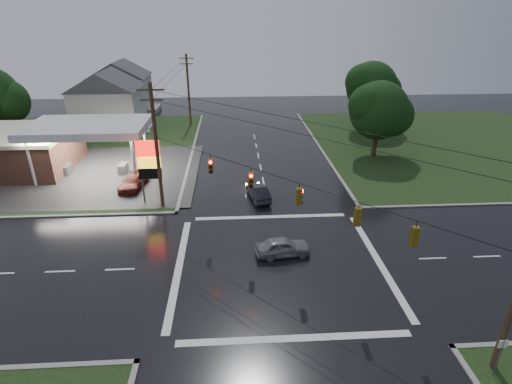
{
  "coord_description": "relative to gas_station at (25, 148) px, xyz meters",
  "views": [
    {
      "loc": [
        -3.07,
        -23.17,
        16.09
      ],
      "look_at": [
        -1.32,
        5.62,
        3.0
      ],
      "focal_mm": 28.0,
      "sensor_mm": 36.0,
      "label": 1
    }
  ],
  "objects": [
    {
      "name": "grass_ne",
      "position": [
        51.68,
        6.3,
        -2.51
      ],
      "size": [
        36.0,
        36.0,
        0.08
      ],
      "primitive_type": "cube",
      "color": "black",
      "rests_on": "ground"
    },
    {
      "name": "car_crossing",
      "position": [
        26.01,
        -18.57,
        -1.88
      ],
      "size": [
        4.1,
        2.02,
        1.34
      ],
      "primitive_type": "imported",
      "rotation": [
        0.0,
        0.0,
        1.68
      ],
      "color": "gray",
      "rests_on": "ground"
    },
    {
      "name": "house_near",
      "position": [
        4.73,
        16.3,
        1.86
      ],
      "size": [
        11.05,
        8.48,
        8.6
      ],
      "color": "silver",
      "rests_on": "ground"
    },
    {
      "name": "house_far",
      "position": [
        3.73,
        28.3,
        1.86
      ],
      "size": [
        11.05,
        8.48,
        8.6
      ],
      "color": "silver",
      "rests_on": "ground"
    },
    {
      "name": "car_pump",
      "position": [
        12.68,
        -5.7,
        -1.85
      ],
      "size": [
        2.62,
        5.03,
        1.39
      ],
      "primitive_type": "imported",
      "rotation": [
        0.0,
        0.0,
        -0.14
      ],
      "color": "maroon",
      "rests_on": "ground"
    },
    {
      "name": "ground",
      "position": [
        25.68,
        -19.7,
        -2.55
      ],
      "size": [
        120.0,
        120.0,
        0.0
      ],
      "primitive_type": "plane",
      "color": "black",
      "rests_on": "ground"
    },
    {
      "name": "pylon_sign",
      "position": [
        15.18,
        -9.2,
        1.46
      ],
      "size": [
        2.0,
        0.35,
        6.0
      ],
      "color": "#59595E",
      "rests_on": "ground"
    },
    {
      "name": "car_north",
      "position": [
        24.88,
        -9.07,
        -1.87
      ],
      "size": [
        2.22,
        4.33,
        1.36
      ],
      "primitive_type": "imported",
      "rotation": [
        0.0,
        0.0,
        3.34
      ],
      "color": "black",
      "rests_on": "ground"
    },
    {
      "name": "grass_nw",
      "position": [
        -0.32,
        6.3,
        -2.51
      ],
      "size": [
        36.0,
        36.0,
        0.08
      ],
      "primitive_type": "cube",
      "color": "black",
      "rests_on": "ground"
    },
    {
      "name": "gas_station",
      "position": [
        0.0,
        0.0,
        0.0
      ],
      "size": [
        26.2,
        18.0,
        5.6
      ],
      "color": "#2D2D2D",
      "rests_on": "ground"
    },
    {
      "name": "utility_pole_nw",
      "position": [
        16.18,
        -10.2,
        3.17
      ],
      "size": [
        2.2,
        0.32,
        11.0
      ],
      "color": "#382619",
      "rests_on": "ground"
    },
    {
      "name": "tree_ne_far",
      "position": [
        42.83,
        14.29,
        3.63
      ],
      "size": [
        8.46,
        7.2,
        9.8
      ],
      "color": "black",
      "rests_on": "ground"
    },
    {
      "name": "utility_pole_n",
      "position": [
        16.18,
        18.3,
        2.92
      ],
      "size": [
        2.2,
        0.32,
        10.5
      ],
      "color": "#382619",
      "rests_on": "ground"
    },
    {
      "name": "tree_ne_near",
      "position": [
        39.82,
        2.29,
        3.01
      ],
      "size": [
        7.99,
        6.8,
        8.98
      ],
      "color": "black",
      "rests_on": "ground"
    },
    {
      "name": "traffic_signals",
      "position": [
        25.69,
        -19.72,
        3.93
      ],
      "size": [
        26.87,
        26.87,
        1.47
      ],
      "color": "black",
      "rests_on": "ground"
    }
  ]
}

